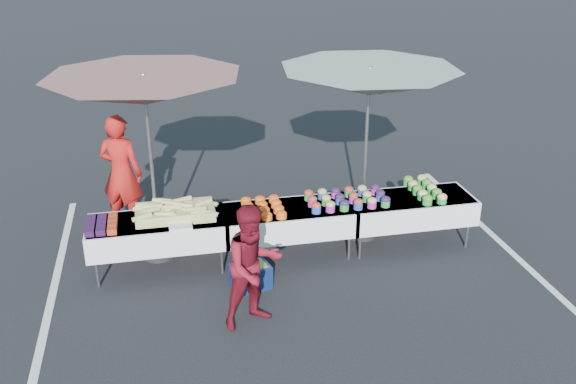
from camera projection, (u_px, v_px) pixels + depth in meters
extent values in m
plane|color=black|center=(288.00, 255.00, 9.24)|extent=(80.00, 80.00, 0.00)
cube|color=silver|center=(56.00, 280.00, 8.63)|extent=(0.10, 5.00, 0.00)
cube|color=silver|center=(492.00, 234.00, 9.84)|extent=(0.10, 5.00, 0.00)
cube|color=white|center=(157.00, 222.00, 8.60)|extent=(1.80, 0.75, 0.04)
cube|color=white|center=(158.00, 232.00, 8.66)|extent=(1.86, 0.81, 0.36)
cylinder|color=slate|center=(97.00, 274.00, 8.40)|extent=(0.04, 0.04, 0.39)
cylinder|color=slate|center=(100.00, 252.00, 8.92)|extent=(0.04, 0.04, 0.39)
cylinder|color=slate|center=(222.00, 261.00, 8.71)|extent=(0.04, 0.04, 0.39)
cylinder|color=slate|center=(217.00, 241.00, 9.24)|extent=(0.04, 0.04, 0.39)
cube|color=white|center=(288.00, 210.00, 8.94)|extent=(1.80, 0.75, 0.04)
cube|color=white|center=(288.00, 220.00, 9.01)|extent=(1.86, 0.81, 0.36)
cylinder|color=slate|center=(234.00, 260.00, 8.74)|extent=(0.04, 0.04, 0.39)
cylinder|color=slate|center=(228.00, 240.00, 9.27)|extent=(0.04, 0.04, 0.39)
cylinder|color=slate|center=(349.00, 247.00, 9.05)|extent=(0.04, 0.04, 0.39)
cylinder|color=slate|center=(338.00, 229.00, 9.58)|extent=(0.04, 0.04, 0.39)
cube|color=white|center=(409.00, 199.00, 9.28)|extent=(1.80, 0.75, 0.04)
cube|color=white|center=(409.00, 209.00, 9.35)|extent=(1.86, 0.81, 0.36)
cylinder|color=slate|center=(360.00, 246.00, 9.08)|extent=(0.04, 0.04, 0.39)
cylinder|color=slate|center=(348.00, 228.00, 9.61)|extent=(0.04, 0.04, 0.39)
cylinder|color=slate|center=(467.00, 235.00, 9.39)|extent=(0.04, 0.04, 0.39)
cylinder|color=slate|center=(449.00, 218.00, 9.92)|extent=(0.04, 0.04, 0.39)
cube|color=black|center=(89.00, 233.00, 8.17)|extent=(0.12, 0.12, 0.08)
cube|color=black|center=(90.00, 228.00, 8.30)|extent=(0.12, 0.12, 0.08)
cube|color=black|center=(91.00, 223.00, 8.42)|extent=(0.12, 0.12, 0.08)
cube|color=black|center=(92.00, 219.00, 8.55)|extent=(0.12, 0.12, 0.08)
cube|color=black|center=(101.00, 232.00, 8.20)|extent=(0.12, 0.12, 0.08)
cube|color=black|center=(101.00, 227.00, 8.32)|extent=(0.12, 0.12, 0.08)
cube|color=black|center=(102.00, 222.00, 8.45)|extent=(0.12, 0.12, 0.08)
cube|color=black|center=(102.00, 218.00, 8.58)|extent=(0.12, 0.12, 0.08)
cube|color=#AF3112|center=(112.00, 231.00, 8.23)|extent=(0.12, 0.12, 0.08)
cube|color=#AF3112|center=(112.00, 226.00, 8.35)|extent=(0.12, 0.12, 0.08)
cube|color=#AF3112|center=(113.00, 221.00, 8.48)|extent=(0.12, 0.12, 0.08)
cube|color=#AF3112|center=(113.00, 217.00, 8.60)|extent=(0.12, 0.12, 0.08)
cube|color=#B7C062|center=(175.00, 212.00, 8.66)|extent=(1.05, 0.55, 0.14)
cylinder|color=#B7C062|center=(197.00, 203.00, 8.84)|extent=(0.27, 0.09, 0.10)
cylinder|color=#B7C062|center=(146.00, 206.00, 8.58)|extent=(0.27, 0.14, 0.07)
cylinder|color=#B7C062|center=(183.00, 205.00, 8.52)|extent=(0.27, 0.14, 0.09)
cylinder|color=#B7C062|center=(143.00, 211.00, 8.59)|extent=(0.27, 0.15, 0.10)
cylinder|color=#B7C062|center=(161.00, 209.00, 8.53)|extent=(0.27, 0.15, 0.08)
cylinder|color=#B7C062|center=(172.00, 203.00, 8.64)|extent=(0.27, 0.10, 0.10)
cylinder|color=#B7C062|center=(172.00, 207.00, 8.53)|extent=(0.27, 0.07, 0.08)
cylinder|color=#B7C062|center=(165.00, 214.00, 8.44)|extent=(0.27, 0.14, 0.09)
cylinder|color=#B7C062|center=(162.00, 201.00, 8.76)|extent=(0.27, 0.12, 0.08)
cylinder|color=#B7C062|center=(208.00, 203.00, 8.81)|extent=(0.27, 0.16, 0.08)
cylinder|color=#B7C062|center=(151.00, 209.00, 8.52)|extent=(0.27, 0.11, 0.07)
cylinder|color=#B7C062|center=(169.00, 218.00, 8.42)|extent=(0.27, 0.10, 0.07)
cylinder|color=#B7C062|center=(182.00, 200.00, 8.76)|extent=(0.27, 0.12, 0.08)
cylinder|color=#B7C062|center=(142.00, 217.00, 8.34)|extent=(0.27, 0.15, 0.08)
cylinder|color=#B7C062|center=(149.00, 205.00, 8.58)|extent=(0.27, 0.10, 0.08)
cylinder|color=#B7C062|center=(191.00, 207.00, 8.62)|extent=(0.27, 0.16, 0.10)
cylinder|color=#B7C062|center=(153.00, 207.00, 8.48)|extent=(0.27, 0.12, 0.09)
cylinder|color=#B7C062|center=(196.00, 209.00, 8.45)|extent=(0.27, 0.09, 0.07)
cylinder|color=#B7C062|center=(201.00, 212.00, 8.51)|extent=(0.27, 0.10, 0.09)
cylinder|color=#B7C062|center=(194.00, 212.00, 8.56)|extent=(0.27, 0.12, 0.09)
cylinder|color=#B7C062|center=(181.00, 202.00, 8.86)|extent=(0.27, 0.10, 0.08)
cylinder|color=#B7C062|center=(203.00, 203.00, 8.67)|extent=(0.27, 0.14, 0.10)
cylinder|color=#B7C062|center=(197.00, 202.00, 8.88)|extent=(0.27, 0.12, 0.07)
cylinder|color=#B7C062|center=(192.00, 203.00, 8.85)|extent=(0.27, 0.07, 0.10)
cylinder|color=#B7C062|center=(208.00, 215.00, 8.51)|extent=(0.27, 0.09, 0.10)
cylinder|color=#B7C062|center=(150.00, 210.00, 8.39)|extent=(0.27, 0.17, 0.08)
cube|color=white|center=(181.00, 226.00, 8.37)|extent=(0.30, 0.25, 0.05)
cylinder|color=orange|center=(252.00, 219.00, 8.57)|extent=(0.15, 0.15, 0.05)
ellipsoid|color=#ED430D|center=(252.00, 216.00, 8.55)|extent=(0.15, 0.15, 0.08)
cylinder|color=orange|center=(250.00, 213.00, 8.73)|extent=(0.15, 0.15, 0.05)
ellipsoid|color=#ED430D|center=(250.00, 211.00, 8.71)|extent=(0.15, 0.15, 0.08)
cylinder|color=orange|center=(248.00, 208.00, 8.89)|extent=(0.15, 0.15, 0.05)
ellipsoid|color=#ED430D|center=(248.00, 205.00, 8.88)|extent=(0.15, 0.15, 0.08)
cylinder|color=orange|center=(246.00, 203.00, 9.05)|extent=(0.15, 0.15, 0.05)
ellipsoid|color=#ED430D|center=(246.00, 200.00, 9.04)|extent=(0.15, 0.15, 0.08)
cylinder|color=orange|center=(267.00, 218.00, 8.61)|extent=(0.15, 0.15, 0.05)
ellipsoid|color=#ED430D|center=(267.00, 215.00, 8.59)|extent=(0.15, 0.15, 0.08)
cylinder|color=orange|center=(265.00, 212.00, 8.77)|extent=(0.15, 0.15, 0.05)
ellipsoid|color=#ED430D|center=(264.00, 209.00, 8.75)|extent=(0.15, 0.15, 0.08)
cylinder|color=orange|center=(262.00, 207.00, 8.93)|extent=(0.15, 0.15, 0.05)
ellipsoid|color=#ED430D|center=(262.00, 204.00, 8.91)|extent=(0.15, 0.15, 0.08)
cylinder|color=orange|center=(260.00, 201.00, 9.09)|extent=(0.15, 0.15, 0.05)
ellipsoid|color=#ED430D|center=(260.00, 199.00, 9.07)|extent=(0.15, 0.15, 0.08)
cylinder|color=orange|center=(281.00, 216.00, 8.64)|extent=(0.15, 0.15, 0.05)
ellipsoid|color=#ED430D|center=(281.00, 214.00, 8.63)|extent=(0.15, 0.15, 0.08)
cylinder|color=orange|center=(279.00, 211.00, 8.81)|extent=(0.15, 0.15, 0.05)
ellipsoid|color=#ED430D|center=(279.00, 208.00, 8.79)|extent=(0.15, 0.15, 0.08)
cylinder|color=orange|center=(276.00, 205.00, 8.97)|extent=(0.15, 0.15, 0.05)
ellipsoid|color=#ED430D|center=(276.00, 203.00, 8.95)|extent=(0.15, 0.15, 0.08)
cylinder|color=orange|center=(274.00, 200.00, 9.13)|extent=(0.15, 0.15, 0.05)
ellipsoid|color=#ED430D|center=(274.00, 198.00, 9.11)|extent=(0.15, 0.15, 0.08)
cylinder|color=#2546B0|center=(316.00, 210.00, 8.78)|extent=(0.13, 0.13, 0.10)
ellipsoid|color=maroon|center=(316.00, 206.00, 8.76)|extent=(0.14, 0.14, 0.10)
cylinder|color=#AF2599|center=(312.00, 203.00, 8.98)|extent=(0.13, 0.13, 0.10)
ellipsoid|color=maroon|center=(312.00, 199.00, 8.96)|extent=(0.14, 0.14, 0.10)
cylinder|color=green|center=(309.00, 197.00, 9.18)|extent=(0.13, 0.13, 0.10)
ellipsoid|color=maroon|center=(309.00, 193.00, 9.15)|extent=(0.14, 0.14, 0.10)
cylinder|color=#AF2599|center=(330.00, 208.00, 8.82)|extent=(0.13, 0.13, 0.10)
ellipsoid|color=tan|center=(330.00, 204.00, 8.80)|extent=(0.14, 0.14, 0.10)
cylinder|color=green|center=(326.00, 202.00, 9.02)|extent=(0.13, 0.13, 0.10)
ellipsoid|color=tan|center=(326.00, 198.00, 8.99)|extent=(0.14, 0.14, 0.10)
cylinder|color=#2546B0|center=(322.00, 195.00, 9.22)|extent=(0.13, 0.13, 0.10)
ellipsoid|color=tan|center=(322.00, 192.00, 9.19)|extent=(0.14, 0.14, 0.10)
cylinder|color=green|center=(344.00, 207.00, 8.86)|extent=(0.13, 0.13, 0.10)
ellipsoid|color=#20122F|center=(344.00, 203.00, 8.84)|extent=(0.14, 0.14, 0.10)
cylinder|color=#2546B0|center=(340.00, 201.00, 9.06)|extent=(0.13, 0.13, 0.10)
ellipsoid|color=#20122F|center=(340.00, 197.00, 9.03)|extent=(0.14, 0.14, 0.10)
cylinder|color=#AF2599|center=(336.00, 194.00, 9.25)|extent=(0.13, 0.13, 0.10)
ellipsoid|color=#20122F|center=(336.00, 191.00, 9.23)|extent=(0.14, 0.14, 0.10)
cylinder|color=#2546B0|center=(358.00, 206.00, 8.90)|extent=(0.13, 0.13, 0.10)
ellipsoid|color=maroon|center=(358.00, 202.00, 8.87)|extent=(0.14, 0.14, 0.10)
cylinder|color=#AF2599|center=(353.00, 199.00, 9.09)|extent=(0.13, 0.13, 0.10)
ellipsoid|color=maroon|center=(354.00, 195.00, 9.07)|extent=(0.14, 0.14, 0.10)
cylinder|color=green|center=(349.00, 193.00, 9.29)|extent=(0.13, 0.13, 0.10)
ellipsoid|color=maroon|center=(349.00, 189.00, 9.27)|extent=(0.14, 0.14, 0.10)
cylinder|color=#AF2599|center=(372.00, 204.00, 8.94)|extent=(0.13, 0.13, 0.10)
ellipsoid|color=tan|center=(372.00, 201.00, 8.91)|extent=(0.14, 0.14, 0.10)
cylinder|color=green|center=(367.00, 198.00, 9.13)|extent=(0.13, 0.13, 0.10)
ellipsoid|color=tan|center=(367.00, 194.00, 9.11)|extent=(0.14, 0.14, 0.10)
cylinder|color=#2546B0|center=(362.00, 192.00, 9.33)|extent=(0.13, 0.13, 0.10)
ellipsoid|color=tan|center=(362.00, 188.00, 9.31)|extent=(0.14, 0.14, 0.10)
cylinder|color=green|center=(385.00, 203.00, 8.97)|extent=(0.13, 0.13, 0.10)
ellipsoid|color=#20122F|center=(386.00, 199.00, 8.95)|extent=(0.14, 0.14, 0.10)
cylinder|color=#2546B0|center=(380.00, 197.00, 9.17)|extent=(0.13, 0.13, 0.10)
ellipsoid|color=#20122F|center=(380.00, 193.00, 9.15)|extent=(0.14, 0.14, 0.10)
cylinder|color=#AF2599|center=(375.00, 191.00, 9.37)|extent=(0.13, 0.13, 0.10)
ellipsoid|color=#20122F|center=(375.00, 187.00, 9.34)|extent=(0.14, 0.14, 0.10)
cylinder|color=green|center=(427.00, 202.00, 9.04)|extent=(0.14, 0.14, 0.08)
ellipsoid|color=#427B20|center=(428.00, 198.00, 9.02)|extent=(0.14, 0.14, 0.11)
cylinder|color=green|center=(422.00, 197.00, 9.20)|extent=(0.14, 0.14, 0.08)
ellipsoid|color=tan|center=(422.00, 193.00, 9.18)|extent=(0.14, 0.14, 0.11)
cylinder|color=green|center=(417.00, 192.00, 9.36)|extent=(0.14, 0.14, 0.08)
ellipsoid|color=#427B20|center=(418.00, 188.00, 9.34)|extent=(0.14, 0.14, 0.11)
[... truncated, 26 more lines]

